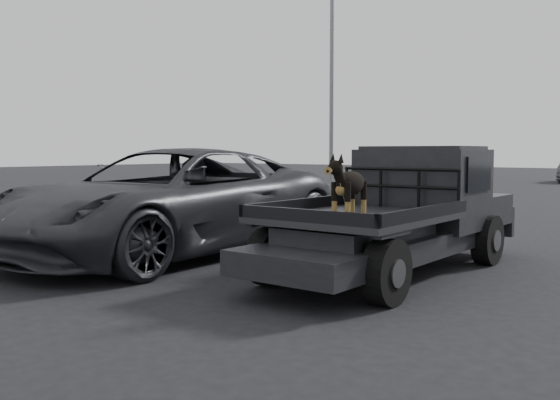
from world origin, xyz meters
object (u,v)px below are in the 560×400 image
Objects in this scene: flatbed_ute at (392,241)px; parked_suv at (170,201)px; floodlight_near at (332,25)px; dog at (349,188)px.

flatbed_ute is 3.82m from parked_suv.
floodlight_near reaches higher than flatbed_ute.
floodlight_near is (-11.12, 16.60, 5.84)m from dog.
floodlight_near is at bearing 125.87° from flatbed_ute.
flatbed_ute is 7.30× the size of dog.
flatbed_ute is at bearing -54.13° from floodlight_near.
dog is 4.06m from parked_suv.
parked_suv is at bearing -167.82° from flatbed_ute.
floodlight_near is (-10.86, 15.02, 6.67)m from flatbed_ute.
dog is 20.81m from floodlight_near.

